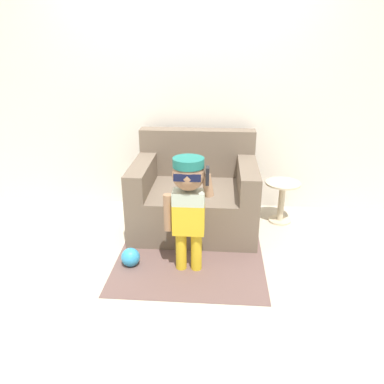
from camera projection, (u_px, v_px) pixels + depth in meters
The scene contains 7 objects.
ground_plane at pixel (177, 237), 3.46m from camera, with size 10.00×10.00×0.00m, color #BCB29E.
wall_back at pixel (184, 82), 3.68m from camera, with size 10.00×0.05×2.60m.
armchair at pixel (195, 196), 3.56m from camera, with size 1.13×0.90×0.88m.
person_child at pixel (188, 198), 2.75m from camera, with size 0.37×0.28×0.91m.
side_table at pixel (282, 198), 3.66m from camera, with size 0.34×0.34×0.42m.
rug at pixel (191, 252), 3.20m from camera, with size 1.20×1.33×0.01m.
toy_ball at pixel (131, 257), 2.99m from camera, with size 0.15×0.15×0.15m.
Camera 1 is at (0.37, -3.03, 1.68)m, focal length 35.00 mm.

